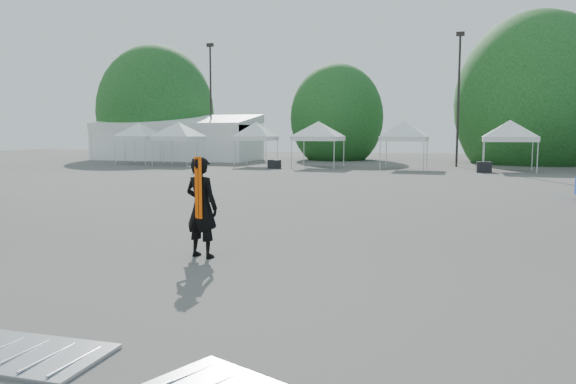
% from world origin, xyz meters
% --- Properties ---
extents(ground, '(120.00, 120.00, 0.00)m').
position_xyz_m(ground, '(0.00, 0.00, 0.00)').
color(ground, '#474442').
rests_on(ground, ground).
extents(marquee, '(15.00, 6.25, 4.23)m').
position_xyz_m(marquee, '(-22.00, 35.00, 1.97)').
color(marquee, white).
rests_on(marquee, ground).
extents(light_pole_west, '(0.60, 0.25, 10.30)m').
position_xyz_m(light_pole_west, '(-18.00, 34.00, 5.77)').
color(light_pole_west, black).
rests_on(light_pole_west, ground).
extents(light_pole_east, '(0.60, 0.25, 9.80)m').
position_xyz_m(light_pole_east, '(3.00, 32.00, 5.52)').
color(light_pole_east, black).
rests_on(light_pole_east, ground).
extents(tree_far_w, '(4.80, 4.80, 7.30)m').
position_xyz_m(tree_far_w, '(-26.00, 38.00, 4.54)').
color(tree_far_w, '#382314').
rests_on(tree_far_w, ground).
extents(tree_mid_w, '(4.16, 4.16, 6.33)m').
position_xyz_m(tree_mid_w, '(-8.00, 40.00, 3.93)').
color(tree_mid_w, '#382314').
rests_on(tree_mid_w, ground).
extents(tree_mid_e, '(5.12, 5.12, 7.79)m').
position_xyz_m(tree_mid_e, '(9.00, 39.00, 4.84)').
color(tree_mid_e, '#382314').
rests_on(tree_mid_e, ground).
extents(tent_a, '(4.15, 4.15, 3.88)m').
position_xyz_m(tent_a, '(-21.53, 28.06, 3.06)').
color(tent_a, silver).
rests_on(tent_a, ground).
extents(tent_b, '(4.42, 4.42, 3.88)m').
position_xyz_m(tent_b, '(-17.39, 27.00, 3.06)').
color(tent_b, silver).
rests_on(tent_b, ground).
extents(tent_c, '(3.88, 3.88, 3.88)m').
position_xyz_m(tent_c, '(-11.53, 28.35, 3.06)').
color(tent_c, silver).
rests_on(tent_c, ground).
extents(tent_d, '(4.66, 4.66, 3.88)m').
position_xyz_m(tent_d, '(-6.54, 27.95, 3.06)').
color(tent_d, silver).
rests_on(tent_d, ground).
extents(tent_e, '(4.35, 4.35, 3.88)m').
position_xyz_m(tent_e, '(-0.38, 27.89, 3.06)').
color(tent_e, silver).
rests_on(tent_e, ground).
extents(tent_f, '(4.70, 4.70, 3.88)m').
position_xyz_m(tent_f, '(6.36, 27.76, 3.06)').
color(tent_f, silver).
rests_on(tent_f, ground).
extents(man, '(0.83, 0.64, 2.03)m').
position_xyz_m(man, '(-1.06, -1.49, 1.02)').
color(man, black).
rests_on(man, ground).
extents(barrier_left, '(2.19, 1.14, 0.07)m').
position_xyz_m(barrier_left, '(-0.82, -6.68, 0.03)').
color(barrier_left, '#A9ACB1').
rests_on(barrier_left, ground).
extents(crate_west, '(0.86, 0.72, 0.60)m').
position_xyz_m(crate_west, '(-9.13, 25.69, 0.30)').
color(crate_west, black).
rests_on(crate_west, ground).
extents(crate_mid, '(0.92, 0.74, 0.69)m').
position_xyz_m(crate_mid, '(4.83, 25.99, 0.34)').
color(crate_mid, black).
rests_on(crate_mid, ground).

